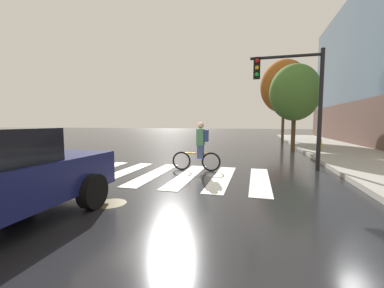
# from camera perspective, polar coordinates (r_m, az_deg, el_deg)

# --- Properties ---
(ground_plane) EXTENTS (120.00, 120.00, 0.00)m
(ground_plane) POSITION_cam_1_polar(r_m,az_deg,el_deg) (7.93, -7.26, -7.18)
(ground_plane) COLOR black
(crosswalk_stripes) EXTENTS (7.20, 3.51, 0.01)m
(crosswalk_stripes) POSITION_cam_1_polar(r_m,az_deg,el_deg) (8.03, -8.92, -7.01)
(crosswalk_stripes) COLOR silver
(crosswalk_stripes) RESTS_ON ground
(manhole_cover) EXTENTS (0.64, 0.64, 0.01)m
(manhole_cover) POSITION_cam_1_polar(r_m,az_deg,el_deg) (5.44, -18.61, -13.13)
(manhole_cover) COLOR #473D1E
(manhole_cover) RESTS_ON ground
(cyclist) EXTENTS (1.71, 0.37, 1.69)m
(cyclist) POSITION_cam_1_polar(r_m,az_deg,el_deg) (8.34, 1.82, -0.67)
(cyclist) COLOR black
(cyclist) RESTS_ON ground
(traffic_light_near) EXTENTS (2.47, 0.28, 4.20)m
(traffic_light_near) POSITION_cam_1_polar(r_m,az_deg,el_deg) (9.45, 23.22, 11.86)
(traffic_light_near) COLOR black
(traffic_light_near) RESTS_ON ground
(fire_hydrant) EXTENTS (0.33, 0.22, 0.78)m
(fire_hydrant) POSITION_cam_1_polar(r_m,az_deg,el_deg) (14.79, 27.88, 0.05)
(fire_hydrant) COLOR gold
(fire_hydrant) RESTS_ON sidewalk
(street_tree_near) EXTENTS (2.84, 2.84, 5.06)m
(street_tree_near) POSITION_cam_1_polar(r_m,az_deg,el_deg) (15.54, 23.09, 11.09)
(street_tree_near) COLOR #4C3823
(street_tree_near) RESTS_ON ground
(street_tree_mid) EXTENTS (3.98, 3.98, 7.08)m
(street_tree_mid) POSITION_cam_1_polar(r_m,az_deg,el_deg) (22.82, 20.93, 12.57)
(street_tree_mid) COLOR #4C3823
(street_tree_mid) RESTS_ON ground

